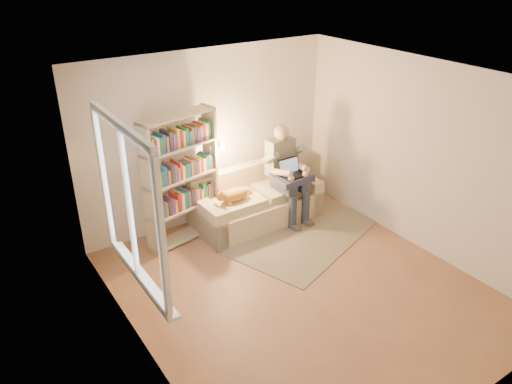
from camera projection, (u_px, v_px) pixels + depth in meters
floor at (300, 288)px, 6.22m from camera, size 4.50×4.50×0.00m
ceiling at (310, 81)px, 5.07m from camera, size 4.00×4.50×0.02m
wall_left at (137, 248)px, 4.65m from camera, size 0.02×4.50×2.60m
wall_right at (422, 158)px, 6.64m from camera, size 0.02×4.50×2.60m
wall_back at (209, 138)px, 7.32m from camera, size 4.00×0.02×2.60m
wall_front at (482, 300)px, 3.97m from camera, size 4.00×0.02×2.60m
window at (134, 231)px, 4.79m from camera, size 0.12×1.52×1.69m
sofa at (255, 203)px, 7.63m from camera, size 1.95×0.90×0.82m
person at (286, 168)px, 7.52m from camera, size 0.42×0.68×1.47m
cat at (233, 195)px, 7.16m from camera, size 0.64×0.23×0.23m
blanket at (293, 177)px, 7.46m from camera, size 0.55×0.46×0.09m
laptop at (292, 171)px, 7.42m from camera, size 0.37×0.28×0.33m
bookshelf at (181, 173)px, 6.83m from camera, size 1.29×0.51×1.89m
rug at (306, 234)px, 7.37m from camera, size 2.64×2.06×0.01m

